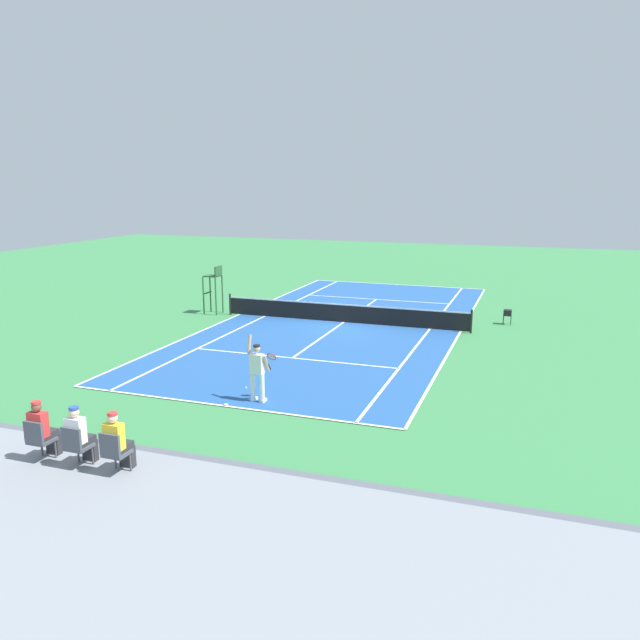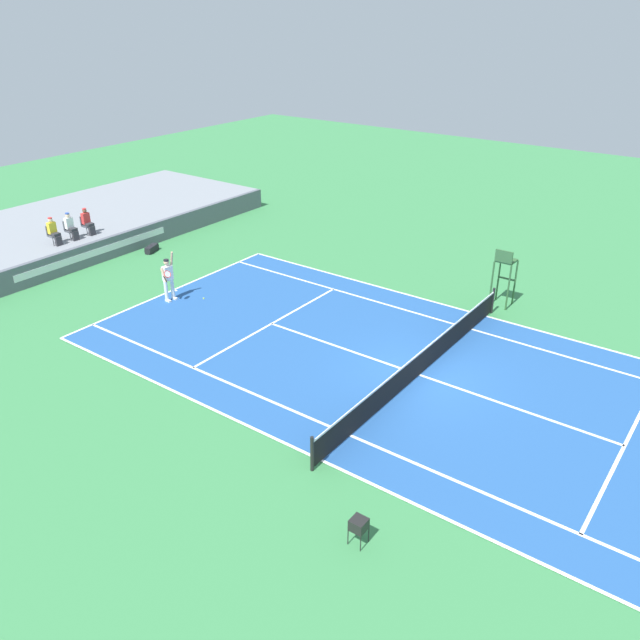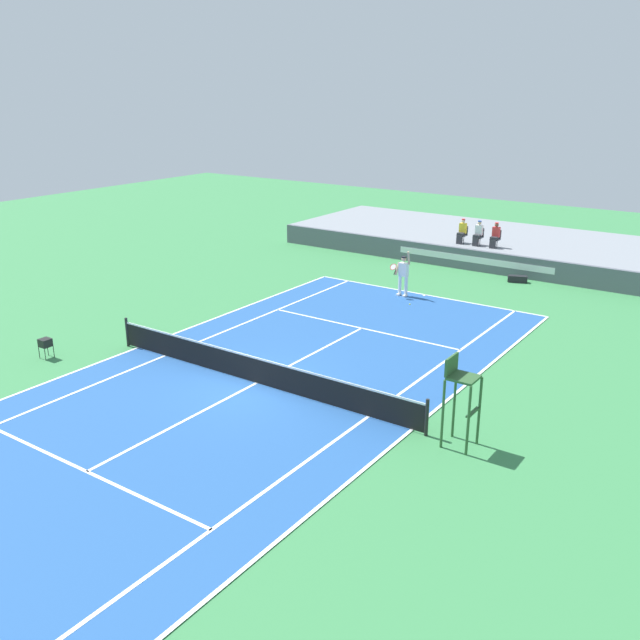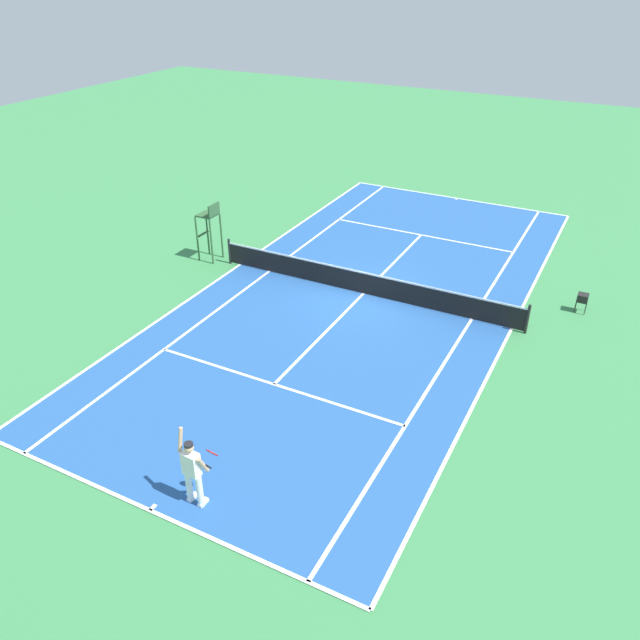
{
  "view_description": "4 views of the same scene",
  "coord_description": "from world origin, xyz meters",
  "px_view_note": "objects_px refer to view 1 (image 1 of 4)",
  "views": [
    {
      "loc": [
        -8.61,
        27.64,
        6.59
      ],
      "look_at": [
        -0.24,
        3.92,
        1.0
      ],
      "focal_mm": 35.18,
      "sensor_mm": 36.0,
      "label": 1
    },
    {
      "loc": [
        -16.6,
        -8.07,
        11.04
      ],
      "look_at": [
        -0.24,
        3.92,
        1.0
      ],
      "focal_mm": 35.94,
      "sensor_mm": 36.0,
      "label": 2
    },
    {
      "loc": [
        13.12,
        -15.38,
        8.94
      ],
      "look_at": [
        -0.24,
        3.92,
        1.0
      ],
      "focal_mm": 39.1,
      "sensor_mm": 36.0,
      "label": 3
    },
    {
      "loc": [
        -8.21,
        19.24,
        11.08
      ],
      "look_at": [
        -0.24,
        3.92,
        1.0
      ],
      "focal_mm": 35.61,
      "sensor_mm": 36.0,
      "label": 4
    }
  ],
  "objects_px": {
    "spectator_seated_0": "(117,443)",
    "tennis_player": "(258,371)",
    "umpire_chair": "(214,283)",
    "ball_hopper": "(508,312)",
    "tennis_ball": "(246,388)",
    "equipment_bag": "(43,448)",
    "spectator_seated_2": "(42,431)",
    "spectator_seated_1": "(79,437)"
  },
  "relations": [
    {
      "from": "spectator_seated_0",
      "to": "umpire_chair",
      "type": "distance_m",
      "value": 20.04
    },
    {
      "from": "umpire_chair",
      "to": "spectator_seated_1",
      "type": "bearing_deg",
      "value": 111.24
    },
    {
      "from": "spectator_seated_1",
      "to": "equipment_bag",
      "type": "distance_m",
      "value": 3.86
    },
    {
      "from": "spectator_seated_1",
      "to": "ball_hopper",
      "type": "relative_size",
      "value": 1.81
    },
    {
      "from": "spectator_seated_0",
      "to": "equipment_bag",
      "type": "xyz_separation_m",
      "value": [
        3.82,
        -2.0,
        -1.52
      ]
    },
    {
      "from": "spectator_seated_1",
      "to": "equipment_bag",
      "type": "height_order",
      "value": "spectator_seated_1"
    },
    {
      "from": "tennis_ball",
      "to": "umpire_chair",
      "type": "bearing_deg",
      "value": -56.57
    },
    {
      "from": "spectator_seated_0",
      "to": "tennis_player",
      "type": "xyz_separation_m",
      "value": [
        0.4,
        -7.17,
        -0.68
      ]
    },
    {
      "from": "spectator_seated_2",
      "to": "umpire_chair",
      "type": "bearing_deg",
      "value": -71.29
    },
    {
      "from": "tennis_ball",
      "to": "ball_hopper",
      "type": "bearing_deg",
      "value": -120.7
    },
    {
      "from": "spectator_seated_0",
      "to": "umpire_chair",
      "type": "relative_size",
      "value": 0.52
    },
    {
      "from": "tennis_ball",
      "to": "tennis_player",
      "type": "bearing_deg",
      "value": 131.99
    },
    {
      "from": "spectator_seated_0",
      "to": "spectator_seated_2",
      "type": "height_order",
      "value": "same"
    },
    {
      "from": "spectator_seated_1",
      "to": "spectator_seated_2",
      "type": "distance_m",
      "value": 0.92
    },
    {
      "from": "tennis_player",
      "to": "spectator_seated_2",
      "type": "bearing_deg",
      "value": 78.86
    },
    {
      "from": "umpire_chair",
      "to": "ball_hopper",
      "type": "distance_m",
      "value": 14.41
    },
    {
      "from": "spectator_seated_2",
      "to": "umpire_chair",
      "type": "height_order",
      "value": "umpire_chair"
    },
    {
      "from": "spectator_seated_1",
      "to": "ball_hopper",
      "type": "distance_m",
      "value": 21.92
    },
    {
      "from": "spectator_seated_1",
      "to": "equipment_bag",
      "type": "bearing_deg",
      "value": -34.36
    },
    {
      "from": "spectator_seated_0",
      "to": "ball_hopper",
      "type": "bearing_deg",
      "value": -106.52
    },
    {
      "from": "umpire_chair",
      "to": "ball_hopper",
      "type": "relative_size",
      "value": 3.49
    },
    {
      "from": "equipment_bag",
      "to": "umpire_chair",
      "type": "bearing_deg",
      "value": -75.58
    },
    {
      "from": "ball_hopper",
      "to": "spectator_seated_2",
      "type": "bearing_deg",
      "value": 69.0
    },
    {
      "from": "spectator_seated_2",
      "to": "ball_hopper",
      "type": "height_order",
      "value": "spectator_seated_2"
    },
    {
      "from": "equipment_bag",
      "to": "ball_hopper",
      "type": "relative_size",
      "value": 1.36
    },
    {
      "from": "spectator_seated_2",
      "to": "equipment_bag",
      "type": "height_order",
      "value": "spectator_seated_2"
    },
    {
      "from": "tennis_ball",
      "to": "spectator_seated_2",
      "type": "bearing_deg",
      "value": 86.47
    },
    {
      "from": "spectator_seated_0",
      "to": "spectator_seated_2",
      "type": "xyz_separation_m",
      "value": [
        1.81,
        0.0,
        0.0
      ]
    },
    {
      "from": "spectator_seated_2",
      "to": "tennis_player",
      "type": "relative_size",
      "value": 0.61
    },
    {
      "from": "tennis_ball",
      "to": "equipment_bag",
      "type": "bearing_deg",
      "value": 67.81
    },
    {
      "from": "ball_hopper",
      "to": "spectator_seated_1",
      "type": "bearing_deg",
      "value": 71.24
    },
    {
      "from": "tennis_ball",
      "to": "umpire_chair",
      "type": "relative_size",
      "value": 0.03
    },
    {
      "from": "spectator_seated_1",
      "to": "tennis_ball",
      "type": "bearing_deg",
      "value": -87.1
    },
    {
      "from": "umpire_chair",
      "to": "ball_hopper",
      "type": "bearing_deg",
      "value": -170.51
    },
    {
      "from": "spectator_seated_0",
      "to": "tennis_ball",
      "type": "relative_size",
      "value": 18.6
    },
    {
      "from": "tennis_player",
      "to": "umpire_chair",
      "type": "bearing_deg",
      "value": -55.72
    },
    {
      "from": "spectator_seated_0",
      "to": "ball_hopper",
      "type": "relative_size",
      "value": 1.81
    },
    {
      "from": "tennis_ball",
      "to": "umpire_chair",
      "type": "distance_m",
      "value": 12.29
    },
    {
      "from": "spectator_seated_2",
      "to": "umpire_chair",
      "type": "xyz_separation_m",
      "value": [
        6.22,
        -18.36,
        -0.12
      ]
    },
    {
      "from": "tennis_player",
      "to": "tennis_ball",
      "type": "xyz_separation_m",
      "value": [
        0.91,
        -1.01,
        -0.96
      ]
    },
    {
      "from": "ball_hopper",
      "to": "tennis_ball",
      "type": "bearing_deg",
      "value": 59.3
    },
    {
      "from": "spectator_seated_1",
      "to": "tennis_player",
      "type": "xyz_separation_m",
      "value": [
        -0.49,
        -7.17,
        -0.68
      ]
    }
  ]
}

